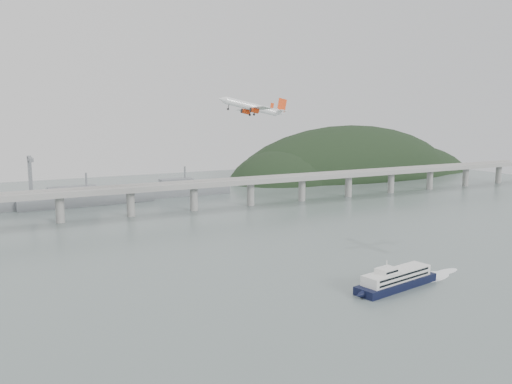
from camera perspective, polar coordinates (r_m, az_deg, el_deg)
ground at (r=246.83m, az=5.97°, el=-10.04°), size 900.00×900.00×0.00m
bridge at (r=419.59m, az=-9.28°, el=0.19°), size 800.00×22.00×23.90m
headland at (r=677.26m, az=10.73°, el=0.23°), size 365.00×155.00×156.00m
ferry at (r=253.08m, az=14.56°, el=-8.89°), size 73.84×22.76×14.01m
airliner at (r=312.24m, az=-0.30°, el=8.91°), size 43.63×39.29×12.70m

